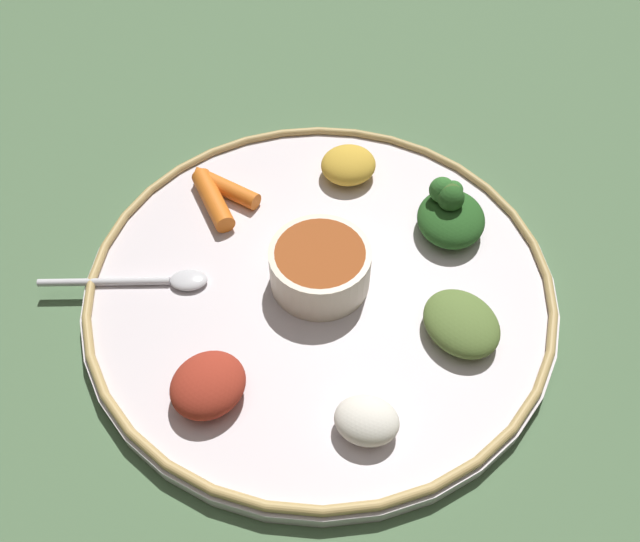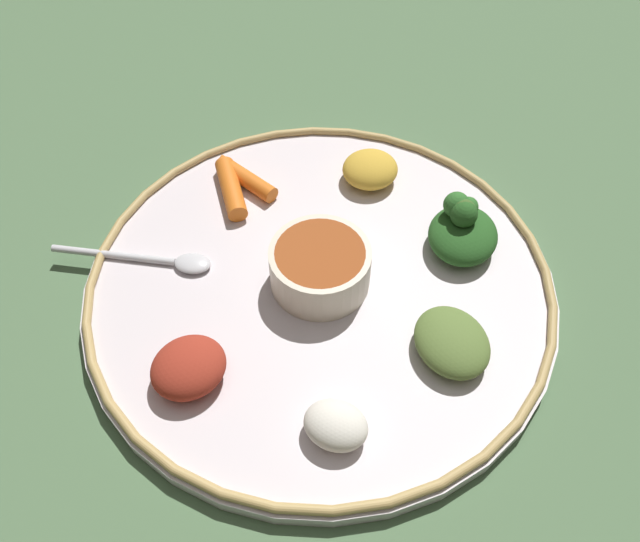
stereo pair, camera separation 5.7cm
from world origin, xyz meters
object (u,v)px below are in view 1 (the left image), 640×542
Objects in this scene: carrot_near_spoon at (226,188)px; carrot_outer at (211,196)px; center_bowl at (320,266)px; greens_pile at (450,212)px; spoon at (151,281)px.

carrot_outer is (0.00, -0.02, 0.00)m from carrot_near_spoon.
carrot_near_spoon is at bearing -173.87° from center_bowl.
greens_pile is (0.02, 0.14, -0.00)m from center_bowl.
greens_pile reaches higher than center_bowl.
greens_pile reaches higher than carrot_outer.
greens_pile reaches higher than spoon.
greens_pile reaches higher than carrot_near_spoon.
carrot_outer reaches higher than carrot_near_spoon.
carrot_outer is (-0.14, -0.03, -0.01)m from center_bowl.
greens_pile is at bearing 47.40° from carrot_outer.
carrot_near_spoon reaches higher than spoon.
center_bowl is at bearing 56.77° from spoon.
carrot_near_spoon is at bearing 95.08° from carrot_outer.
center_bowl reaches higher than carrot_near_spoon.
center_bowl is 0.66× the size of spoon.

